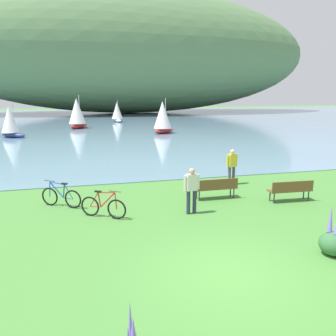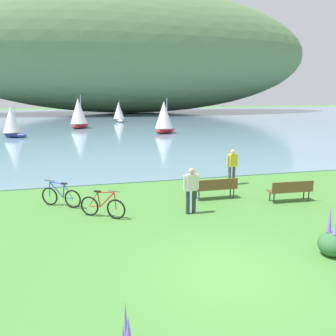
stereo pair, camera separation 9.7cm
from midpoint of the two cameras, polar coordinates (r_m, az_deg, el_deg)
ground_plane at (r=8.80m, az=9.87°, el=-17.06°), size 200.00×200.00×0.00m
bay_water at (r=56.27m, az=-11.05°, el=7.89°), size 180.00×80.00×0.04m
distant_hillside at (r=77.13m, az=-6.52°, el=18.80°), size 81.55×28.00×25.70m
park_bench_near_camera at (r=14.18m, az=7.89°, el=-3.15°), size 1.80×0.49×0.88m
park_bench_further_along at (r=14.57m, az=19.76°, el=-3.36°), size 1.82×0.56×0.88m
bicycle_leaning_near_bench at (r=12.24m, az=-11.04°, el=-6.41°), size 1.53×1.00×1.01m
bicycle_beside_path at (r=13.77m, az=-17.72°, el=-4.64°), size 1.52×1.01×1.01m
person_at_shoreline at (r=16.47m, az=10.53°, el=0.59°), size 0.60×0.29×1.71m
person_on_the_grass at (r=12.27m, az=3.77°, el=-3.32°), size 0.61×0.25×1.71m
echium_bush_mid_cluster at (r=10.38m, az=25.84°, el=-11.00°), size 0.76×0.76×1.41m
sailboat_nearest_to_shore at (r=43.45m, az=-15.10°, el=8.93°), size 2.90×3.41×4.03m
sailboat_mid_bay at (r=52.28m, az=-8.60°, el=9.33°), size 1.84×2.82×3.21m
sailboat_toward_hillside at (r=36.72m, az=-25.08°, el=7.10°), size 2.80×2.43×3.33m
sailboat_far_off at (r=36.74m, az=-0.97°, el=8.58°), size 3.08×2.93×3.76m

